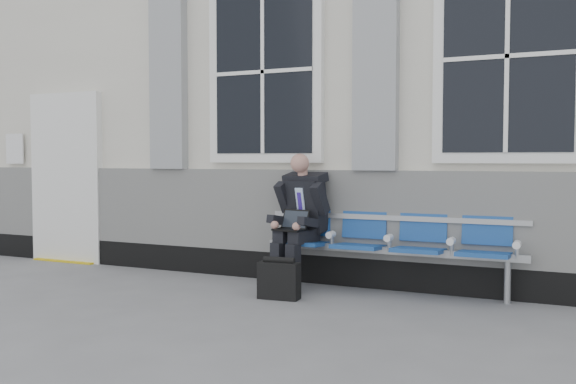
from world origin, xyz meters
The scene contains 5 objects.
ground centered at (0.00, 0.00, 0.00)m, with size 70.00×70.00×0.00m, color slate.
station_building centered at (-0.02, 3.47, 2.22)m, with size 14.40×4.40×4.49m.
bench centered at (-0.70, 1.32, 0.55)m, with size 2.60×0.47×0.91m.
businessman centered at (-1.62, 1.19, 0.75)m, with size 0.57×0.76×1.37m.
briefcase centered at (-1.57, 0.60, 0.18)m, with size 0.40×0.20×0.40m.
Camera 1 is at (1.03, -4.77, 1.32)m, focal length 40.00 mm.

